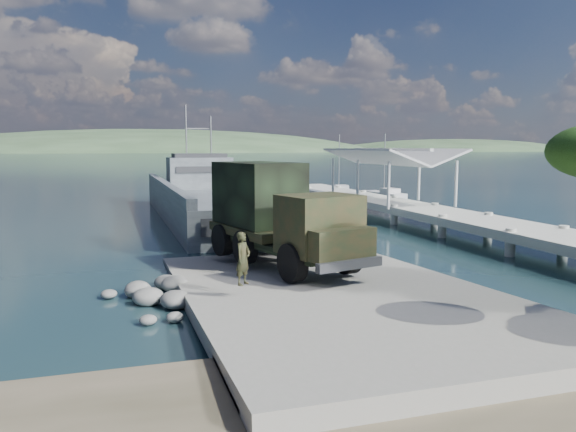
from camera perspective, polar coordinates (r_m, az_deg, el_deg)
The scene contains 10 objects.
ground at distance 20.70m, azimuth 3.40°, elevation -7.97°, with size 1400.00×1400.00×0.00m, color #1A343E.
boat_ramp at distance 19.74m, azimuth 4.44°, elevation -7.98°, with size 10.00×18.00×0.50m, color gray.
shoreline_rocks at distance 19.96m, azimuth -14.24°, elevation -8.76°, with size 3.20×5.60×0.90m, color slate, non-canonical shape.
distant_headlands at distance 581.53m, azimuth -11.64°, elevation 6.39°, with size 1000.00×240.00×48.00m, color #2D462B, non-canonical shape.
pier at distance 42.67m, azimuth 10.93°, elevation 1.87°, with size 6.40×44.00×6.10m.
landing_craft at distance 42.87m, azimuth -7.03°, elevation 0.90°, with size 8.59×33.09×9.80m.
military_truck at distance 23.40m, azimuth -1.13°, elevation 0.23°, with size 4.89×9.40×4.18m.
soldier at distance 18.37m, azimuth -4.58°, elevation -5.51°, with size 0.64×0.42×1.74m, color black.
sailboat_near at distance 58.48m, azimuth 9.80°, elevation 2.05°, with size 2.52×5.82×6.86m.
sailboat_far at distance 62.65m, azimuth 5.20°, elevation 2.46°, with size 2.60×5.87×6.91m.
Camera 1 is at (-7.06, -18.70, 5.37)m, focal length 35.00 mm.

